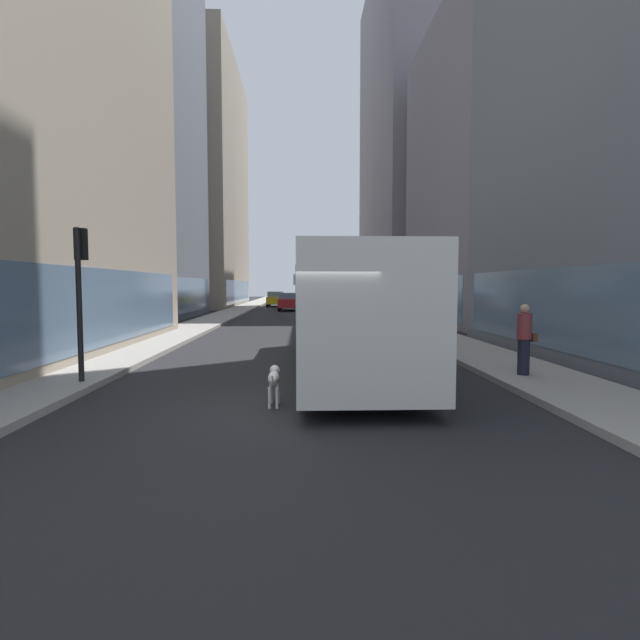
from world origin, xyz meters
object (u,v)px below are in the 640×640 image
Objects in this scene: car_yellow_taxi at (276,299)px; transit_bus at (346,304)px; car_silver_sedan at (357,314)px; traffic_light_near at (80,278)px; car_black_suv at (332,301)px; pedestrian_with_handbag at (524,339)px; dalmatian_dog at (274,378)px; car_red_coupe at (288,301)px; car_white_van at (313,300)px.

transit_bus is at bearing -84.41° from car_yellow_taxi.
transit_bus is 2.47× the size of car_yellow_taxi.
car_silver_sedan is 16.01m from traffic_light_near.
car_black_suv is at bearing 87.27° from transit_bus.
pedestrian_with_handbag is (4.12, -1.86, -0.76)m from transit_bus.
car_yellow_taxi is 1.07× the size of car_black_suv.
car_silver_sedan is at bearing 82.22° from transit_bus.
transit_bus is 4.62m from dalmatian_dog.
car_yellow_taxi is at bearing 95.59° from transit_bus.
traffic_light_near is (-6.10, -2.23, 0.66)m from transit_bus.
car_black_suv is at bearing 19.18° from car_red_coupe.
pedestrian_with_handbag is 0.50× the size of traffic_light_near.
car_yellow_taxi is 1.37× the size of traffic_light_near.
car_red_coupe is (-4.00, 20.48, 0.00)m from car_silver_sedan.
car_silver_sedan reaches higher than dalmatian_dog.
car_silver_sedan is at bearing -90.00° from car_black_suv.
car_silver_sedan is 16.16m from dalmatian_dog.
car_silver_sedan is 1.00× the size of car_red_coupe.
car_silver_sedan is at bearing -86.58° from car_white_van.
car_yellow_taxi is at bearing 127.73° from car_black_suv.
dalmatian_dog is at bearing -87.09° from car_yellow_taxi.
car_yellow_taxi is at bearing 100.89° from car_silver_sedan.
traffic_light_near is (-7.70, -13.95, 1.61)m from car_silver_sedan.
car_white_van is 2.47× the size of pedestrian_with_handbag.
car_red_coupe is at bearing 83.87° from traffic_light_near.
car_black_suv is at bearing 77.87° from traffic_light_near.
transit_bus is at bearing 20.06° from traffic_light_near.
car_white_van is at bearing 87.69° from dalmatian_dog.
dalmatian_dog is at bearing -92.31° from car_white_van.
car_red_coupe is 6.72m from car_white_van.
car_black_suv is 5.14m from car_white_van.
dalmatian_dog is at bearing -23.06° from traffic_light_near.
car_silver_sedan is 1.29× the size of traffic_light_near.
car_yellow_taxi is 8.78m from car_red_coupe.
traffic_light_near is (-7.70, -35.82, 1.61)m from car_black_suv.
car_red_coupe is 1.05× the size of car_white_van.
dalmatian_dog is (-3.32, -15.81, -0.31)m from car_silver_sedan.
car_red_coupe is at bearing 100.83° from pedestrian_with_handbag.
car_yellow_taxi is 2.76× the size of pedestrian_with_handbag.
car_black_suv and car_silver_sedan have the same top height.
transit_bus reaches higher than car_white_van.
car_silver_sedan is (1.60, 11.72, -0.96)m from transit_bus.
pedestrian_with_handbag is (6.52, -34.06, 0.19)m from car_red_coupe.
car_red_coupe is at bearing 101.05° from car_silver_sedan.
car_white_van is 42.61m from dalmatian_dog.
car_yellow_taxi is 1.07× the size of car_silver_sedan.
car_black_suv is 1.00× the size of car_red_coupe.
traffic_light_near reaches higher than dalmatian_dog.
car_yellow_taxi is 29.65m from car_silver_sedan.
car_black_suv is at bearing 90.00° from car_silver_sedan.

